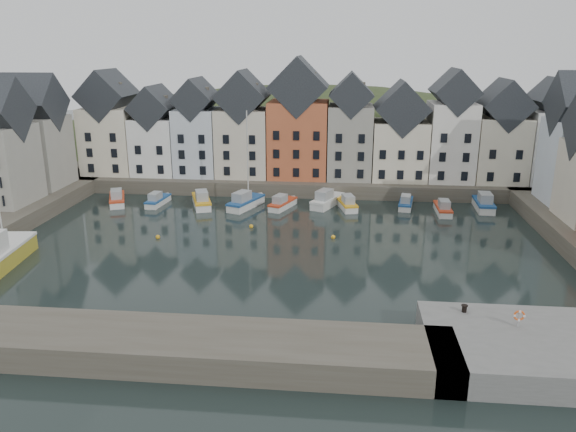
# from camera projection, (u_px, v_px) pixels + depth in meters

# --- Properties ---
(ground) EXTENTS (260.00, 260.00, 0.00)m
(ground) POSITION_uv_depth(u_px,v_px,m) (276.00, 252.00, 60.02)
(ground) COLOR black
(ground) RESTS_ON ground
(far_quay) EXTENTS (90.00, 16.00, 2.00)m
(far_quay) POSITION_uv_depth(u_px,v_px,m) (299.00, 179.00, 88.29)
(far_quay) COLOR #494438
(far_quay) RESTS_ON ground
(near_quay) EXTENTS (18.00, 10.00, 2.00)m
(near_quay) POSITION_uv_depth(u_px,v_px,m) (558.00, 351.00, 38.58)
(near_quay) COLOR #60605E
(near_quay) RESTS_ON ground
(near_wall) EXTENTS (50.00, 6.00, 2.00)m
(near_wall) POSITION_uv_depth(u_px,v_px,m) (99.00, 342.00, 39.75)
(near_wall) COLOR #494438
(near_wall) RESTS_ON ground
(hillside) EXTENTS (153.60, 70.40, 64.00)m
(hillside) POSITION_uv_depth(u_px,v_px,m) (309.00, 239.00, 118.55)
(hillside) COLOR #28351A
(hillside) RESTS_ON ground
(far_terrace) EXTENTS (72.37, 8.16, 17.78)m
(far_terrace) POSITION_uv_depth(u_px,v_px,m) (320.00, 131.00, 83.78)
(far_terrace) COLOR #EEE3C7
(far_terrace) RESTS_ON far_quay
(left_terrace) EXTENTS (7.65, 17.00, 15.69)m
(left_terrace) POSITION_uv_depth(u_px,v_px,m) (17.00, 143.00, 73.75)
(left_terrace) COLOR gray
(left_terrace) RESTS_ON left_quay
(mooring_buoys) EXTENTS (20.50, 5.50, 0.50)m
(mooring_buoys) POSITION_uv_depth(u_px,v_px,m) (247.00, 233.00, 65.44)
(mooring_buoys) COLOR gold
(mooring_buoys) RESTS_ON ground
(boat_a) EXTENTS (4.18, 6.64, 2.44)m
(boat_a) POSITION_uv_depth(u_px,v_px,m) (117.00, 199.00, 77.91)
(boat_a) COLOR silver
(boat_a) RESTS_ON ground
(boat_b) EXTENTS (2.23, 5.58, 2.09)m
(boat_b) POSITION_uv_depth(u_px,v_px,m) (158.00, 201.00, 77.52)
(boat_b) COLOR silver
(boat_b) RESTS_ON ground
(boat_c) EXTENTS (4.23, 7.12, 2.61)m
(boat_c) POSITION_uv_depth(u_px,v_px,m) (202.00, 201.00, 76.72)
(boat_c) COLOR silver
(boat_c) RESTS_ON ground
(boat_d) EXTENTS (4.49, 7.24, 13.25)m
(boat_d) POSITION_uv_depth(u_px,v_px,m) (245.00, 202.00, 76.03)
(boat_d) COLOR silver
(boat_d) RESTS_ON ground
(boat_e) EXTENTS (3.62, 5.94, 2.18)m
(boat_e) POSITION_uv_depth(u_px,v_px,m) (282.00, 204.00, 75.90)
(boat_e) COLOR silver
(boat_e) RESTS_ON ground
(boat_f) EXTENTS (4.70, 7.17, 2.64)m
(boat_f) POSITION_uv_depth(u_px,v_px,m) (327.00, 200.00, 76.96)
(boat_f) COLOR silver
(boat_f) RESTS_ON ground
(boat_g) EXTENTS (3.23, 6.12, 2.25)m
(boat_g) POSITION_uv_depth(u_px,v_px,m) (347.00, 204.00, 75.78)
(boat_g) COLOR silver
(boat_g) RESTS_ON ground
(boat_h) EXTENTS (2.53, 5.64, 2.09)m
(boat_h) POSITION_uv_depth(u_px,v_px,m) (406.00, 203.00, 76.22)
(boat_h) COLOR silver
(boat_h) RESTS_ON ground
(boat_i) EXTENTS (1.78, 5.66, 2.17)m
(boat_i) POSITION_uv_depth(u_px,v_px,m) (443.00, 209.00, 73.57)
(boat_i) COLOR silver
(boat_i) RESTS_ON ground
(boat_j) EXTENTS (2.44, 6.98, 2.65)m
(boat_j) POSITION_uv_depth(u_px,v_px,m) (483.00, 203.00, 75.48)
(boat_j) COLOR silver
(boat_j) RESTS_ON ground
(mooring_bollard) EXTENTS (0.48, 0.48, 0.56)m
(mooring_bollard) POSITION_uv_depth(u_px,v_px,m) (464.00, 308.00, 41.99)
(mooring_bollard) COLOR black
(mooring_bollard) RESTS_ON near_quay
(life_ring_post) EXTENTS (0.80, 0.17, 1.30)m
(life_ring_post) POSITION_uv_depth(u_px,v_px,m) (519.00, 316.00, 39.57)
(life_ring_post) COLOR gray
(life_ring_post) RESTS_ON near_quay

